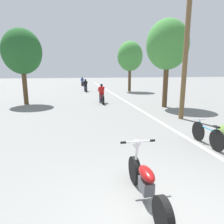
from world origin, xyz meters
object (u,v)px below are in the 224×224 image
at_px(motorcycle_rider_mid, 86,87).
at_px(motorcycle_rider_far, 82,82).
at_px(roadside_tree_right_far, 130,56).
at_px(roadside_tree_left, 22,52).
at_px(bicycle_parked, 207,135).
at_px(motorcycle_rider_lead, 102,96).
at_px(utility_pole, 186,49).
at_px(roadside_tree_right_near, 168,45).
at_px(motorcycle_foreground, 145,182).

distance_m(motorcycle_rider_mid, motorcycle_rider_far, 8.27).
xyz_separation_m(roadside_tree_right_far, roadside_tree_left, (-9.71, -6.93, -0.24)).
bearing_deg(motorcycle_rider_far, motorcycle_rider_mid, -90.08).
height_order(motorcycle_rider_far, bicycle_parked, motorcycle_rider_far).
distance_m(motorcycle_rider_far, bicycle_parked, 25.96).
relative_size(motorcycle_rider_lead, motorcycle_rider_mid, 1.02).
distance_m(roadside_tree_right_far, motorcycle_rider_lead, 9.21).
bearing_deg(motorcycle_rider_mid, bicycle_parked, -80.68).
height_order(utility_pole, roadside_tree_right_near, utility_pole).
bearing_deg(roadside_tree_right_near, bicycle_parked, -104.20).
relative_size(utility_pole, motorcycle_foreground, 3.28).
relative_size(utility_pole, roadside_tree_right_near, 1.19).
bearing_deg(motorcycle_rider_lead, motorcycle_rider_mid, 94.73).
relative_size(motorcycle_rider_far, bicycle_parked, 1.29).
distance_m(roadside_tree_right_near, motorcycle_rider_mid, 12.20).
bearing_deg(roadside_tree_left, motorcycle_rider_far, 73.47).
bearing_deg(motorcycle_foreground, roadside_tree_left, 111.17).
bearing_deg(roadside_tree_right_near, motorcycle_foreground, -117.26).
height_order(utility_pole, motorcycle_rider_far, utility_pole).
bearing_deg(motorcycle_foreground, bicycle_parked, 38.03).
height_order(roadside_tree_left, motorcycle_rider_mid, roadside_tree_left).
relative_size(roadside_tree_right_near, roadside_tree_right_far, 1.00).
relative_size(utility_pole, motorcycle_rider_lead, 3.19).
relative_size(roadside_tree_right_far, motorcycle_foreground, 2.75).
xyz_separation_m(utility_pole, roadside_tree_right_far, (0.97, 13.11, 0.48)).
bearing_deg(roadside_tree_right_near, roadside_tree_left, 162.47).
relative_size(utility_pole, roadside_tree_left, 1.27).
distance_m(roadside_tree_left, motorcycle_rider_lead, 6.30).
bearing_deg(motorcycle_rider_lead, roadside_tree_left, 174.68).
distance_m(roadside_tree_right_far, motorcycle_rider_mid, 6.05).
distance_m(utility_pole, bicycle_parked, 4.80).
bearing_deg(roadside_tree_right_near, motorcycle_rider_lead, 147.93).
relative_size(roadside_tree_right_near, motorcycle_rider_mid, 2.73).
distance_m(motorcycle_rider_mid, bicycle_parked, 17.77).
xyz_separation_m(roadside_tree_left, bicycle_parked, (7.64, -9.72, -3.28)).
height_order(roadside_tree_right_far, roadside_tree_left, roadside_tree_right_far).
distance_m(roadside_tree_left, motorcycle_rider_far, 17.06).
relative_size(roadside_tree_left, bicycle_parked, 3.20).
bearing_deg(motorcycle_foreground, motorcycle_rider_mid, 89.73).
distance_m(utility_pole, motorcycle_rider_mid, 14.83).
xyz_separation_m(motorcycle_foreground, motorcycle_rider_mid, (0.09, 19.86, 0.14)).
height_order(roadside_tree_left, motorcycle_foreground, roadside_tree_left).
distance_m(roadside_tree_right_near, motorcycle_foreground, 10.83).
bearing_deg(utility_pole, motorcycle_rider_far, 100.12).
height_order(roadside_tree_right_far, motorcycle_foreground, roadside_tree_right_far).
distance_m(roadside_tree_right_near, roadside_tree_left, 9.81).
height_order(roadside_tree_left, motorcycle_rider_far, roadside_tree_left).
bearing_deg(utility_pole, roadside_tree_right_far, 85.78).
relative_size(utility_pole, motorcycle_rider_mid, 3.26).
xyz_separation_m(roadside_tree_right_near, motorcycle_rider_mid, (-4.59, 10.77, -3.43)).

